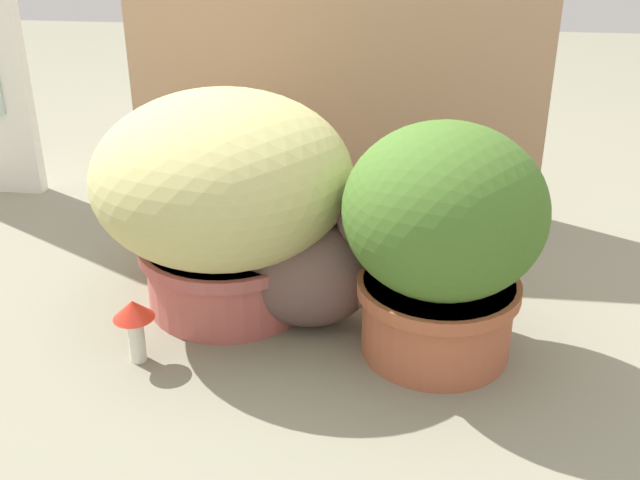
{
  "coord_description": "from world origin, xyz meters",
  "views": [
    {
      "loc": [
        0.25,
        -1.27,
        0.8
      ],
      "look_at": [
        0.1,
        -0.0,
        0.18
      ],
      "focal_mm": 43.45,
      "sensor_mm": 36.0,
      "label": 1
    }
  ],
  "objects_px": {
    "cat": "(315,267)",
    "mushroom_ornament_pink": "(192,295)",
    "grass_planter": "(224,193)",
    "leafy_planter": "(442,237)",
    "mushroom_ornament_red": "(134,318)"
  },
  "relations": [
    {
      "from": "leafy_planter",
      "to": "mushroom_ornament_pink",
      "type": "height_order",
      "value": "leafy_planter"
    },
    {
      "from": "leafy_planter",
      "to": "cat",
      "type": "height_order",
      "value": "leafy_planter"
    },
    {
      "from": "mushroom_ornament_red",
      "to": "mushroom_ornament_pink",
      "type": "relative_size",
      "value": 1.19
    },
    {
      "from": "mushroom_ornament_pink",
      "to": "cat",
      "type": "bearing_deg",
      "value": 12.11
    },
    {
      "from": "cat",
      "to": "mushroom_ornament_pink",
      "type": "xyz_separation_m",
      "value": [
        -0.23,
        -0.05,
        -0.05
      ]
    },
    {
      "from": "cat",
      "to": "mushroom_ornament_pink",
      "type": "relative_size",
      "value": 3.66
    },
    {
      "from": "leafy_planter",
      "to": "mushroom_ornament_red",
      "type": "height_order",
      "value": "leafy_planter"
    },
    {
      "from": "grass_planter",
      "to": "mushroom_ornament_pink",
      "type": "distance_m",
      "value": 0.2
    },
    {
      "from": "mushroom_ornament_red",
      "to": "cat",
      "type": "bearing_deg",
      "value": 27.96
    },
    {
      "from": "leafy_planter",
      "to": "cat",
      "type": "relative_size",
      "value": 1.13
    },
    {
      "from": "grass_planter",
      "to": "mushroom_ornament_red",
      "type": "relative_size",
      "value": 4.03
    },
    {
      "from": "grass_planter",
      "to": "mushroom_ornament_red",
      "type": "height_order",
      "value": "grass_planter"
    },
    {
      "from": "grass_planter",
      "to": "leafy_planter",
      "type": "distance_m",
      "value": 0.43
    },
    {
      "from": "grass_planter",
      "to": "cat",
      "type": "height_order",
      "value": "grass_planter"
    },
    {
      "from": "leafy_planter",
      "to": "mushroom_ornament_pink",
      "type": "xyz_separation_m",
      "value": [
        -0.45,
        0.02,
        -0.15
      ]
    }
  ]
}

